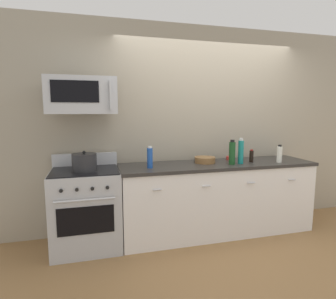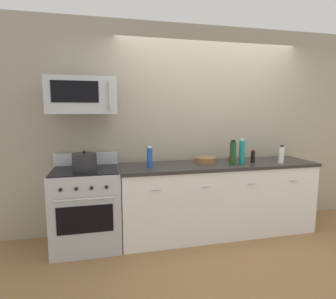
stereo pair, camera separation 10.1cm
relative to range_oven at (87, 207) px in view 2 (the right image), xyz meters
The scene contains 13 objects.
ground_plane 1.70m from the range_oven, ahead, with size 6.73×6.73×0.00m, color olive.
back_wall 1.90m from the range_oven, 13.97° to the left, with size 5.61×0.10×2.70m, color #9E937F.
counter_unit 1.64m from the range_oven, ahead, with size 2.52×0.66×0.92m.
range_oven is the anchor object (origin of this frame).
microwave 1.28m from the range_oven, 89.71° to the left, with size 0.74×0.44×0.40m.
bottle_soda_blue 0.93m from the range_oven, ahead, with size 0.07×0.07×0.26m.
bottle_wine_green 1.87m from the range_oven, ahead, with size 0.08×0.08×0.31m.
bottle_sparkling_teal 1.99m from the range_oven, ahead, with size 0.07×0.07×0.32m.
bottle_vinegar_white 2.49m from the range_oven, ahead, with size 0.07×0.07×0.23m.
bottle_soy_sauce_dark 2.15m from the range_oven, ahead, with size 0.05×0.05×0.17m.
bowl_red_small 1.97m from the range_oven, ahead, with size 0.12×0.12×0.05m.
bowl_wooden_salad 1.56m from the range_oven, ahead, with size 0.26×0.26×0.07m.
stockpot 0.55m from the range_oven, 90.00° to the right, with size 0.27×0.27×0.23m.
Camera 2 is at (-1.44, -3.26, 1.58)m, focal length 29.93 mm.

